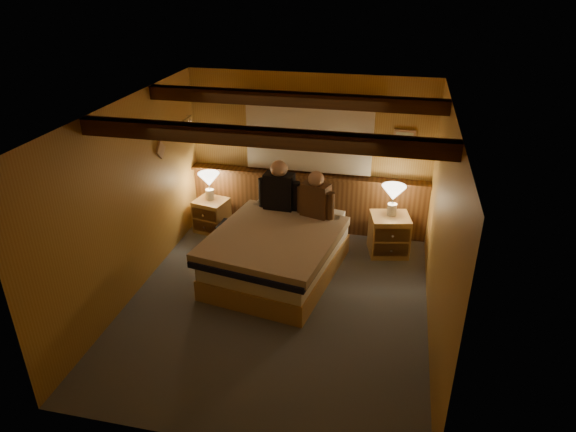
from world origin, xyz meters
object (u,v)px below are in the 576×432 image
(person_left, at_px, (279,189))
(lamp_right, at_px, (393,195))
(nightstand_right, at_px, (389,235))
(bed, at_px, (277,253))
(nightstand_left, at_px, (212,215))
(person_right, at_px, (316,198))
(lamp_left, at_px, (209,181))
(duffel_bag, at_px, (237,235))

(person_left, bearing_deg, lamp_right, 12.84)
(nightstand_right, bearing_deg, bed, -159.04)
(nightstand_left, xyz_separation_m, nightstand_right, (2.70, -0.11, 0.04))
(nightstand_right, bearing_deg, lamp_right, 70.10)
(person_right, bearing_deg, person_left, -176.97)
(bed, relative_size, lamp_left, 5.09)
(duffel_bag, bearing_deg, person_right, -0.30)
(nightstand_right, relative_size, person_left, 0.85)
(bed, bearing_deg, lamp_left, 150.66)
(bed, bearing_deg, lamp_right, 44.29)
(bed, xyz_separation_m, lamp_left, (-1.31, 1.07, 0.47))
(person_left, relative_size, person_right, 1.09)
(lamp_left, bearing_deg, person_right, -16.30)
(nightstand_left, relative_size, duffel_bag, 0.95)
(bed, distance_m, nightstand_right, 1.69)
(nightstand_right, height_order, lamp_right, lamp_right)
(bed, height_order, person_right, person_right)
(bed, height_order, nightstand_right, bed)
(nightstand_left, bearing_deg, lamp_right, 10.68)
(lamp_left, distance_m, duffel_bag, 0.93)
(lamp_left, height_order, person_left, person_left)
(lamp_right, xyz_separation_m, person_right, (-1.02, -0.40, 0.03))
(nightstand_left, bearing_deg, duffel_bag, -22.61)
(lamp_right, relative_size, person_left, 0.60)
(lamp_left, xyz_separation_m, person_left, (1.17, -0.37, 0.14))
(lamp_left, bearing_deg, person_left, -17.66)
(bed, distance_m, person_left, 0.93)
(nightstand_left, relative_size, person_right, 0.81)
(lamp_right, height_order, person_right, person_right)
(nightstand_left, distance_m, person_left, 1.39)
(person_right, bearing_deg, nightstand_right, 35.03)
(lamp_left, distance_m, lamp_right, 2.73)
(duffel_bag, bearing_deg, person_left, 7.16)
(lamp_left, distance_m, person_left, 1.24)
(lamp_right, bearing_deg, bed, -145.71)
(nightstand_right, distance_m, person_right, 1.24)
(nightstand_right, relative_size, lamp_left, 1.46)
(nightstand_right, xyz_separation_m, lamp_left, (-2.72, 0.16, 0.52))
(nightstand_left, height_order, nightstand_right, nightstand_right)
(lamp_left, xyz_separation_m, lamp_right, (2.73, -0.10, 0.08))
(nightstand_right, xyz_separation_m, duffel_bag, (-2.18, -0.25, -0.12))
(nightstand_left, height_order, person_right, person_right)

